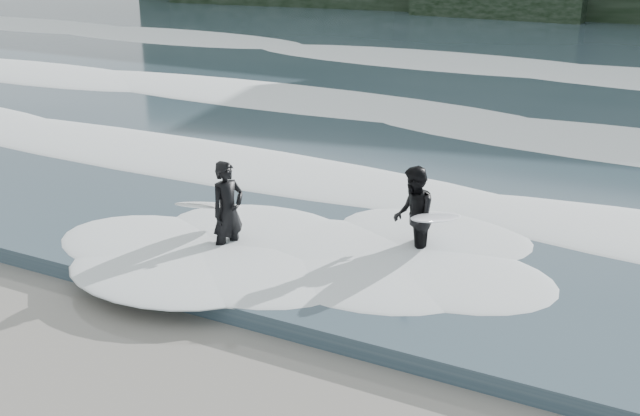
{
  "coord_description": "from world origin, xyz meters",
  "views": [
    {
      "loc": [
        5.53,
        -5.63,
        5.62
      ],
      "look_at": [
        -0.57,
        5.69,
        1.0
      ],
      "focal_mm": 45.0,
      "sensor_mm": 36.0,
      "label": 1
    }
  ],
  "objects": [
    {
      "name": "foam_near",
      "position": [
        0.0,
        9.0,
        0.4
      ],
      "size": [
        60.0,
        3.2,
        0.2
      ],
      "primitive_type": "ellipsoid",
      "color": "white",
      "rests_on": "sea"
    },
    {
      "name": "surfer_left",
      "position": [
        -2.07,
        5.03,
        0.9
      ],
      "size": [
        0.98,
        1.83,
        1.8
      ],
      "color": "black",
      "rests_on": "ground"
    },
    {
      "name": "foam_far",
      "position": [
        0.0,
        25.0,
        0.45
      ],
      "size": [
        60.0,
        4.8,
        0.3
      ],
      "primitive_type": "ellipsoid",
      "color": "white",
      "rests_on": "sea"
    },
    {
      "name": "surfer_right",
      "position": [
        0.93,
        6.37,
        0.88
      ],
      "size": [
        1.21,
        2.1,
        1.75
      ],
      "color": "black",
      "rests_on": "ground"
    },
    {
      "name": "foam_mid",
      "position": [
        0.0,
        16.0,
        0.42
      ],
      "size": [
        60.0,
        4.0,
        0.24
      ],
      "primitive_type": "ellipsoid",
      "color": "white",
      "rests_on": "sea"
    },
    {
      "name": "sea",
      "position": [
        0.0,
        29.0,
        0.15
      ],
      "size": [
        90.0,
        52.0,
        0.3
      ],
      "primitive_type": "cube",
      "color": "#354855",
      "rests_on": "ground"
    }
  ]
}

